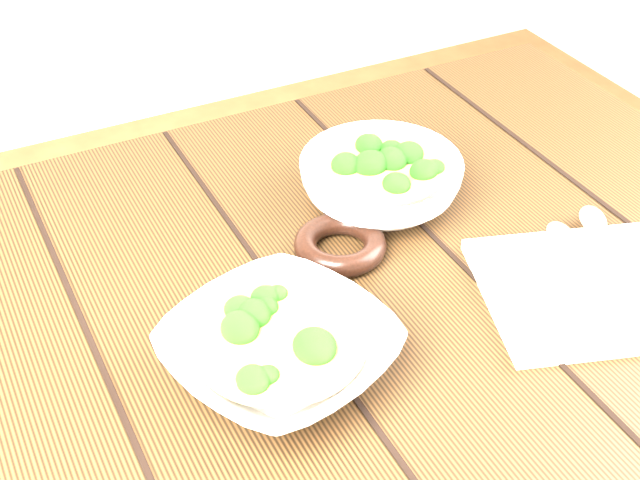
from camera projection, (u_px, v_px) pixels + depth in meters
The scene contains 7 objects.
table at pixel (307, 378), 1.02m from camera, with size 1.20×0.80×0.75m.
soup_bowl_front at pixel (279, 350), 0.84m from camera, with size 0.26×0.26×0.06m.
soup_bowl_back at pixel (381, 181), 1.06m from camera, with size 0.23×0.23×0.07m.
trivet at pixel (340, 245), 1.00m from camera, with size 0.10×0.10×0.03m, color black.
napkin at pixel (594, 289), 0.95m from camera, with size 0.24×0.19×0.01m, color beige.
spoon_left at pixel (572, 257), 0.97m from camera, with size 0.09×0.19×0.01m.
spoon_right at pixel (599, 240), 1.00m from camera, with size 0.12×0.18×0.01m.
Camera 1 is at (-0.31, -0.64, 1.37)m, focal length 50.00 mm.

